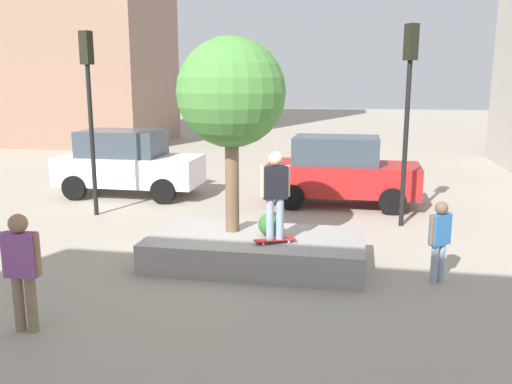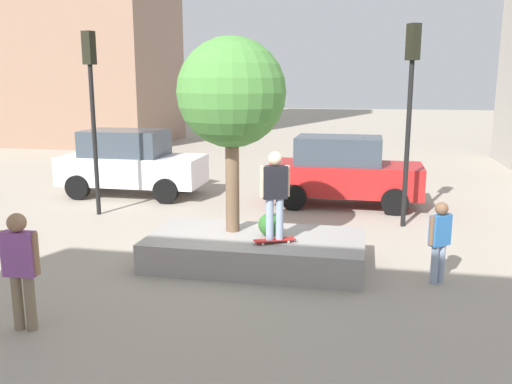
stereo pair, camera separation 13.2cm
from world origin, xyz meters
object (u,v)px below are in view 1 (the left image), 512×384
planter_ledge (256,250)px  traffic_light_corner (409,92)px  plaza_tree (231,94)px  sedan_parked (341,171)px  traffic_light_median (89,93)px  police_car (128,163)px  pedestrian_crossing (440,236)px  bystander_watching (22,265)px  skateboard (275,240)px  skateboarder (275,189)px

planter_ledge → traffic_light_corner: 5.64m
plaza_tree → traffic_light_corner: traffic_light_corner is taller
sedan_parked → traffic_light_median: 7.37m
police_car → traffic_light_corner: (8.36, -2.16, 2.29)m
sedan_parked → pedestrian_crossing: bearing=-71.7°
sedan_parked → bystander_watching: (-4.26, -9.19, 0.00)m
traffic_light_median → plaza_tree: bearing=-32.7°
skateboard → police_car: 8.39m
pedestrian_crossing → police_car: bearing=145.1°
traffic_light_corner → skateboard: bearing=-123.8°
police_car → planter_ledge: bearing=-47.5°
skateboard → bystander_watching: 4.53m
planter_ledge → sedan_parked: size_ratio=0.98×
police_car → bystander_watching: police_car is taller
traffic_light_median → pedestrian_crossing: 9.57m
skateboarder → traffic_light_corner: (2.66, 3.97, 1.72)m
sedan_parked → pedestrian_crossing: size_ratio=2.89×
police_car → bystander_watching: size_ratio=2.52×
plaza_tree → traffic_light_median: 5.40m
skateboard → traffic_light_median: size_ratio=0.17×
traffic_light_corner → traffic_light_median: bearing=-177.3°
planter_ledge → skateboarder: bearing=-41.8°
planter_ledge → police_car: 7.82m
skateboarder → bystander_watching: skateboarder is taller
pedestrian_crossing → traffic_light_corner: bearing=95.2°
sedan_parked → traffic_light_corner: (1.63, -2.07, 2.32)m
skateboard → traffic_light_median: traffic_light_median is taller
planter_ledge → bystander_watching: (-2.79, -3.54, 0.74)m
skateboarder → traffic_light_median: size_ratio=0.34×
skateboard → pedestrian_crossing: bearing=1.0°
plaza_tree → planter_ledge: bearing=-26.8°
skateboard → sedan_parked: 6.14m
plaza_tree → pedestrian_crossing: bearing=-8.8°
plaza_tree → pedestrian_crossing: size_ratio=2.57×
plaza_tree → bystander_watching: 5.01m
bystander_watching → skateboard: bearing=44.2°
pedestrian_crossing → bystander_watching: size_ratio=0.85×
planter_ledge → skateboarder: 1.47m
skateboard → police_car: police_car is taller
sedan_parked → pedestrian_crossing: 6.31m
traffic_light_corner → bystander_watching: traffic_light_corner is taller
skateboarder → sedan_parked: (1.03, 6.04, -0.60)m
planter_ledge → traffic_light_corner: bearing=49.1°
police_car → skateboarder: bearing=-47.1°
sedan_parked → bystander_watching: size_ratio=2.45×
plaza_tree → sedan_parked: 6.20m
planter_ledge → police_car: bearing=132.5°
planter_ledge → sedan_parked: sedan_parked is taller
planter_ledge → police_car: police_car is taller
planter_ledge → sedan_parked: 5.88m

